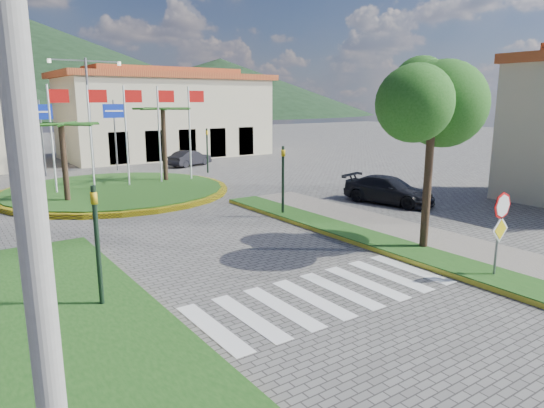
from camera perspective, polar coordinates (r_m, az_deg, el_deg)
ground at (r=11.11m, az=20.29°, el=-16.63°), size 160.00×160.00×0.00m
sidewalk_right at (r=16.82m, az=26.53°, el=-6.94°), size 4.00×28.00×0.15m
verge_right at (r=15.81m, az=24.42°, el=-7.87°), size 1.60×28.00×0.18m
median_left at (r=12.55m, az=-24.52°, el=-13.08°), size 5.00×14.00×0.18m
crosswalk at (r=13.49m, az=6.04°, el=-10.60°), size 8.00×3.00×0.01m
roundabout_island at (r=28.98m, az=-17.95°, el=1.57°), size 12.70×12.70×6.00m
stop_sign at (r=15.41m, az=25.28°, el=-1.84°), size 0.80×0.11×2.65m
deciduous_tree at (r=17.19m, az=18.43°, el=11.44°), size 3.60×3.60×6.80m
utility_pole at (r=5.42m, az=-26.90°, el=3.28°), size 0.32×0.32×9.00m
traffic_light_left at (r=12.64m, az=-19.91°, el=-3.57°), size 0.15×0.18×3.20m
traffic_light_right at (r=21.75m, az=1.30°, el=3.53°), size 0.15×0.18×3.20m
traffic_light_far at (r=35.44m, az=-7.64°, el=6.78°), size 0.18×0.15×3.20m
direction_sign_west at (r=36.87m, az=-25.53°, el=8.40°), size 1.60×0.14×5.20m
direction_sign_east at (r=38.03m, az=-18.03°, el=9.06°), size 1.60×0.14×5.20m
street_lamp_centre at (r=36.52m, az=-20.70°, el=10.29°), size 4.80×0.16×8.00m
building_right at (r=47.03m, az=-12.39°, el=10.31°), size 19.08×9.54×8.05m
hill_far_mid at (r=167.24m, az=-27.89°, el=14.18°), size 180.00×180.00×30.00m
hill_far_east at (r=160.71m, az=-6.04°, el=13.47°), size 120.00×120.00×18.00m
car_dark_b at (r=39.47m, az=-9.62°, el=5.34°), size 4.01×2.62×1.25m
car_side_right at (r=25.51m, az=13.56°, el=1.62°), size 3.02×5.06×1.37m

